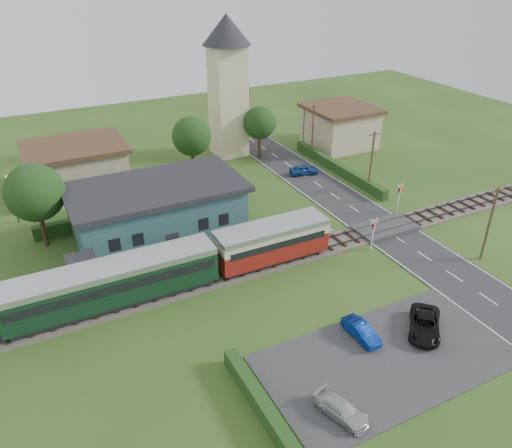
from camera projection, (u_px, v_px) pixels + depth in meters
name	position (u px, v px, depth m)	size (l,w,h in m)	color
ground	(309.00, 265.00, 43.52)	(120.00, 120.00, 0.00)	#2D4C19
railway_track	(297.00, 253.00, 45.03)	(76.00, 3.20, 0.49)	#4C443D
road	(398.00, 239.00, 47.48)	(6.00, 70.00, 0.05)	#28282B
car_park	(386.00, 359.00, 33.54)	(17.00, 9.00, 0.08)	#333335
crossing_deck	(385.00, 228.00, 48.94)	(6.20, 3.40, 0.45)	#333335
platform	(180.00, 263.00, 43.51)	(30.00, 3.00, 0.45)	gray
equipment_hut	(83.00, 272.00, 39.60)	(2.30, 2.30, 2.55)	beige
station_building	(158.00, 210.00, 46.84)	(16.00, 9.00, 5.30)	#265458
train	(69.00, 294.00, 36.30)	(43.20, 2.90, 3.40)	#232328
church_tower	(228.00, 76.00, 62.41)	(6.00, 6.00, 17.60)	beige
house_west	(77.00, 168.00, 55.74)	(10.80, 8.80, 5.50)	tan
house_east	(340.00, 126.00, 68.83)	(8.80, 8.80, 5.50)	tan
hedge_carpark	(261.00, 404.00, 29.51)	(0.80, 9.00, 1.20)	#193814
hedge_roadside	(338.00, 168.00, 61.35)	(0.80, 18.00, 1.20)	#193814
hedge_station	(147.00, 210.00, 51.34)	(22.00, 0.80, 1.30)	#193814
tree_a	(35.00, 193.00, 43.92)	(5.20, 5.20, 8.00)	#332316
tree_b	(192.00, 136.00, 58.25)	(4.60, 4.60, 7.34)	#332316
tree_c	(260.00, 123.00, 63.95)	(4.20, 4.20, 6.78)	#332316
utility_pole_b	(489.00, 223.00, 42.72)	(1.40, 0.22, 7.00)	#473321
utility_pole_c	(371.00, 161.00, 55.20)	(1.40, 0.22, 7.00)	#473321
utility_pole_d	(313.00, 130.00, 64.57)	(1.40, 0.22, 7.00)	#473321
crossing_signal_near	(373.00, 230.00, 44.71)	(0.84, 0.28, 3.28)	silver
crossing_signal_far	(400.00, 194.00, 51.31)	(0.84, 0.28, 3.28)	silver
streetlamp_west	(12.00, 195.00, 48.94)	(0.30, 0.30, 5.15)	#3F3F47
streetlamp_east	(304.00, 122.00, 69.47)	(0.30, 0.30, 5.15)	#3F3F47
car_on_road	(304.00, 170.00, 60.72)	(1.43, 3.57, 1.21)	navy
car_park_blue	(361.00, 331.00, 35.12)	(1.16, 3.33, 1.10)	navy
car_park_silver	(342.00, 410.00, 29.16)	(1.43, 3.52, 1.02)	#B5B6BB
car_park_dark	(425.00, 324.00, 35.61)	(2.06, 4.47, 1.24)	black
pedestrian_near	(235.00, 238.00, 45.22)	(0.58, 0.38, 1.60)	gray
pedestrian_far	(125.00, 267.00, 40.87)	(0.86, 0.67, 1.77)	gray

